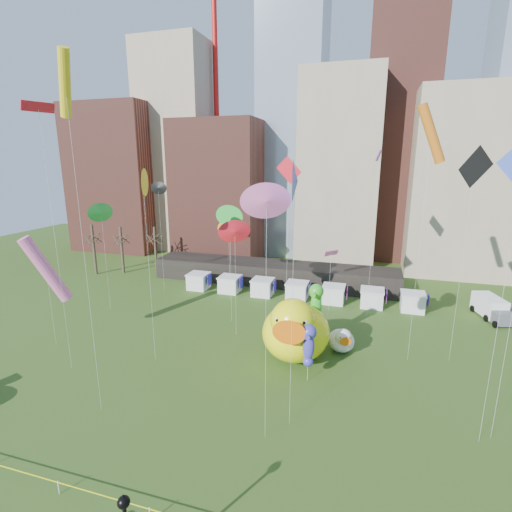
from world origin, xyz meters
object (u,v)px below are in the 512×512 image
(small_duck, at_px, (342,340))
(big_duck, at_px, (295,329))
(box_truck, at_px, (491,308))
(seahorse_green, at_px, (316,301))
(seahorse_purple, at_px, (309,342))

(small_duck, bearing_deg, big_duck, -161.18)
(small_duck, bearing_deg, box_truck, 23.61)
(big_duck, height_order, box_truck, big_duck)
(big_duck, relative_size, seahorse_green, 1.35)
(big_duck, height_order, seahorse_purple, big_duck)
(big_duck, bearing_deg, seahorse_purple, -64.93)
(big_duck, height_order, small_duck, big_duck)
(big_duck, xyz_separation_m, seahorse_purple, (1.81, -3.34, 0.56))
(big_duck, distance_m, small_duck, 5.46)
(seahorse_green, relative_size, seahorse_purple, 1.26)
(seahorse_green, xyz_separation_m, seahorse_purple, (0.39, -6.90, -1.17))
(seahorse_purple, relative_size, box_truck, 0.84)
(small_duck, height_order, seahorse_purple, seahorse_purple)
(seahorse_green, distance_m, seahorse_purple, 7.01)
(big_duck, distance_m, seahorse_green, 4.20)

